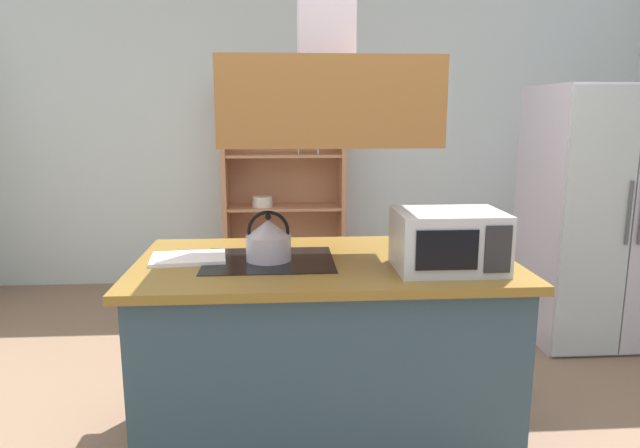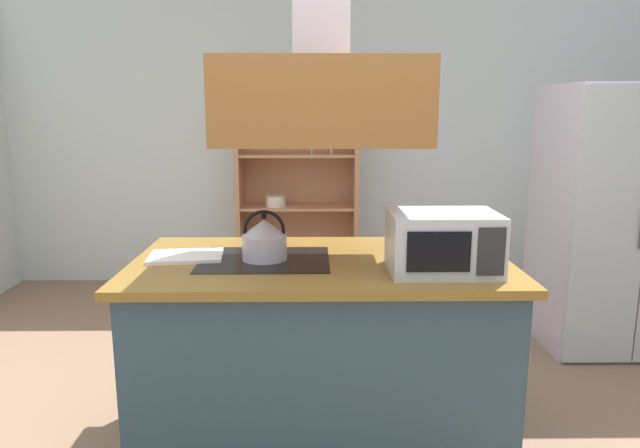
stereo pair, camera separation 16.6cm
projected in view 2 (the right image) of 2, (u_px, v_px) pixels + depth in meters
name	position (u px, v px, depth m)	size (l,w,h in m)	color
wall_back	(333.00, 136.00, 5.23)	(6.00, 0.12, 2.70)	silver
kitchen_island	(321.00, 349.00, 2.76)	(1.75, 0.96, 0.90)	#2F4551
range_hood	(321.00, 76.00, 2.50)	(0.90, 0.70, 1.26)	#935D2C
refrigerator	(615.00, 218.00, 3.81)	(0.90, 0.77, 1.75)	#BCB5C9
dish_cabinet	(297.00, 197.00, 5.12)	(1.07, 0.40, 1.85)	#B57853
kettle	(264.00, 239.00, 2.65)	(0.21, 0.21, 0.23)	#C0B2C3
cutting_board	(186.00, 256.00, 2.69)	(0.34, 0.24, 0.02)	white
microwave	(443.00, 242.00, 2.45)	(0.46, 0.35, 0.26)	#B7BABF
fruit_bowl	(418.00, 236.00, 2.96)	(0.24, 0.24, 0.13)	brown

